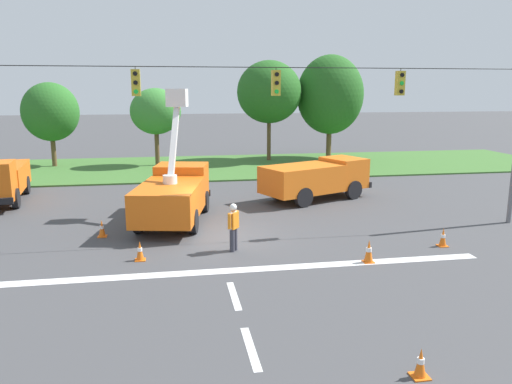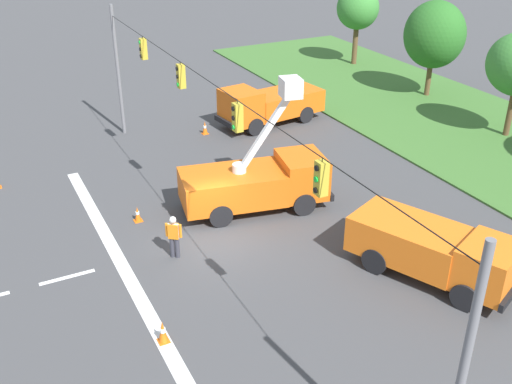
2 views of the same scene
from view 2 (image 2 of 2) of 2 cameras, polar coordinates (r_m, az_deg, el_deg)
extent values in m
plane|color=#424244|center=(24.38, -4.02, -4.48)|extent=(200.00, 200.00, 0.00)
cube|color=silver|center=(23.42, -12.74, -6.63)|extent=(17.60, 0.50, 0.01)
cube|color=silver|center=(23.17, -17.53, -7.74)|extent=(0.20, 2.00, 0.01)
cylinder|color=slate|center=(34.38, -13.00, 11.11)|extent=(0.20, 0.20, 7.20)
cylinder|color=black|center=(21.64, -4.59, 10.53)|extent=(26.00, 0.03, 0.03)
cylinder|color=black|center=(28.72, -10.77, 14.28)|extent=(0.02, 0.02, 0.10)
cube|color=gold|center=(28.84, -10.68, 13.25)|extent=(0.32, 0.28, 0.96)
cylinder|color=green|center=(28.73, -11.05, 13.82)|extent=(0.16, 0.05, 0.16)
cylinder|color=black|center=(28.80, -10.99, 13.20)|extent=(0.16, 0.05, 0.16)
cylinder|color=black|center=(28.88, -10.93, 12.59)|extent=(0.16, 0.05, 0.16)
cylinder|color=black|center=(24.18, -7.23, 12.09)|extent=(0.02, 0.02, 0.10)
cube|color=gold|center=(24.32, -7.16, 10.89)|extent=(0.32, 0.28, 0.96)
cylinder|color=black|center=(24.18, -7.56, 11.56)|extent=(0.16, 0.05, 0.16)
cylinder|color=black|center=(24.27, -7.52, 10.83)|extent=(0.16, 0.05, 0.16)
cylinder|color=green|center=(24.36, -7.47, 10.11)|extent=(0.16, 0.05, 0.16)
cylinder|color=black|center=(19.54, -1.79, 8.58)|extent=(0.02, 0.02, 0.10)
cube|color=gold|center=(19.71, -1.77, 7.12)|extent=(0.32, 0.28, 0.96)
cylinder|color=black|center=(19.54, -2.21, 7.93)|extent=(0.16, 0.05, 0.16)
cylinder|color=black|center=(19.65, -2.19, 7.05)|extent=(0.16, 0.05, 0.16)
cylinder|color=green|center=(19.76, -2.18, 6.18)|extent=(0.16, 0.05, 0.16)
cylinder|color=black|center=(15.41, 6.33, 3.09)|extent=(0.02, 0.02, 0.10)
cube|color=gold|center=(15.63, 6.23, 1.32)|extent=(0.32, 0.28, 0.96)
cylinder|color=black|center=(15.41, 5.79, 2.27)|extent=(0.16, 0.05, 0.16)
cylinder|color=green|center=(15.55, 5.74, 1.20)|extent=(0.16, 0.05, 0.16)
cylinder|color=black|center=(15.69, 5.68, 0.16)|extent=(0.16, 0.05, 0.16)
cylinder|color=brown|center=(48.67, 9.40, 13.56)|extent=(0.40, 0.40, 2.98)
ellipsoid|color=#387F33|center=(48.08, 9.67, 16.90)|extent=(3.28, 3.16, 3.20)
cylinder|color=brown|center=(42.18, 16.10, 10.31)|extent=(0.34, 0.34, 2.39)
ellipsoid|color=#286623|center=(41.47, 16.64, 14.17)|extent=(4.10, 3.79, 4.30)
cylinder|color=brown|center=(36.59, 22.99, 6.76)|extent=(0.33, 0.33, 2.55)
cube|color=orange|center=(25.79, -2.26, 0.49)|extent=(3.29, 4.80, 1.36)
cube|color=orange|center=(26.52, 4.36, 1.69)|extent=(2.69, 2.32, 1.76)
cube|color=#1E2838|center=(26.60, 5.72, 2.45)|extent=(2.07, 0.51, 0.79)
cube|color=black|center=(27.17, 6.34, 0.55)|extent=(2.45, 0.64, 0.30)
cylinder|color=black|center=(27.79, 3.03, 0.98)|extent=(0.47, 1.04, 1.00)
cylinder|color=black|center=(25.89, 4.60, -1.18)|extent=(0.47, 1.04, 1.00)
cylinder|color=black|center=(26.95, -4.42, 0.04)|extent=(0.47, 1.04, 1.00)
cylinder|color=black|center=(24.99, -3.37, -2.26)|extent=(0.47, 1.04, 1.00)
cylinder|color=silver|center=(25.48, -1.60, 2.30)|extent=(0.60, 0.60, 0.36)
cube|color=white|center=(25.16, 0.81, 5.61)|extent=(0.71, 2.41, 3.42)
cube|color=white|center=(24.84, 3.33, 9.92)|extent=(1.04, 0.96, 0.80)
cube|color=orange|center=(22.73, 14.35, -4.40)|extent=(4.68, 3.77, 1.39)
cube|color=orange|center=(21.89, 21.23, -6.59)|extent=(2.50, 2.75, 1.58)
cube|color=#1E2838|center=(21.62, 22.86, -6.49)|extent=(0.88, 1.85, 0.71)
cylinder|color=black|center=(23.23, 21.28, -6.84)|extent=(1.03, 0.66, 1.00)
cylinder|color=black|center=(21.51, 19.29, -9.44)|extent=(1.03, 0.66, 1.00)
cylinder|color=black|center=(24.18, 13.76, -4.19)|extent=(1.03, 0.66, 1.00)
cylinder|color=black|center=(22.53, 11.27, -6.44)|extent=(1.03, 0.66, 1.00)
cube|color=orange|center=(36.35, 2.74, 8.60)|extent=(2.89, 4.61, 1.29)
cube|color=orange|center=(34.58, -1.45, 8.13)|extent=(2.49, 2.13, 1.88)
cube|color=#1E2838|center=(34.15, -2.39, 8.44)|extent=(2.01, 0.35, 0.84)
cube|color=black|center=(34.35, -2.86, 6.57)|extent=(2.37, 0.45, 0.30)
cylinder|color=black|center=(34.17, -0.08, 6.22)|extent=(0.40, 1.03, 1.00)
cylinder|color=black|center=(35.89, -2.04, 7.27)|extent=(0.40, 1.03, 1.00)
cylinder|color=black|center=(36.20, 4.75, 7.37)|extent=(0.40, 1.03, 1.00)
cylinder|color=black|center=(37.82, 2.68, 8.32)|extent=(0.40, 1.03, 1.00)
cylinder|color=#383842|center=(23.19, -7.51, -5.26)|extent=(0.18, 0.18, 0.85)
cylinder|color=#383842|center=(23.25, -7.98, -5.21)|extent=(0.18, 0.18, 0.85)
cube|color=orange|center=(22.84, -7.86, -3.70)|extent=(0.44, 0.46, 0.60)
cube|color=silver|center=(22.84, -7.86, -3.70)|extent=(0.32, 0.38, 0.62)
cylinder|color=orange|center=(22.74, -7.21, -3.71)|extent=(0.11, 0.11, 0.55)
cylinder|color=orange|center=(22.90, -8.50, -3.56)|extent=(0.11, 0.11, 0.55)
sphere|color=tan|center=(22.62, -7.93, -2.77)|extent=(0.22, 0.22, 0.22)
sphere|color=white|center=(22.59, -7.93, -2.64)|extent=(0.26, 0.26, 0.26)
cube|color=orange|center=(28.25, -6.08, 0.22)|extent=(0.36, 0.36, 0.03)
cone|color=orange|center=(28.09, -6.11, 0.84)|extent=(0.26, 0.26, 0.66)
cylinder|color=white|center=(28.08, -6.12, 0.90)|extent=(0.16, 0.16, 0.12)
cube|color=orange|center=(19.62, -8.79, -13.84)|extent=(0.36, 0.36, 0.03)
cone|color=orange|center=(19.37, -8.88, -12.96)|extent=(0.31, 0.31, 0.76)
cylinder|color=white|center=(19.34, -8.89, -12.87)|extent=(0.19, 0.19, 0.14)
cube|color=orange|center=(28.46, 5.85, 0.45)|extent=(0.36, 0.36, 0.03)
cone|color=orange|center=(28.32, 5.88, 1.04)|extent=(0.25, 0.25, 0.62)
cylinder|color=white|center=(28.31, 5.88, 1.09)|extent=(0.15, 0.15, 0.11)
cube|color=orange|center=(26.05, -11.15, -2.69)|extent=(0.36, 0.36, 0.03)
cone|color=orange|center=(25.88, -11.22, -2.03)|extent=(0.26, 0.26, 0.66)
cylinder|color=white|center=(25.86, -11.23, -1.97)|extent=(0.16, 0.16, 0.12)
cube|color=orange|center=(34.65, -4.87, 5.57)|extent=(0.36, 0.36, 0.03)
cone|color=orange|center=(34.51, -4.89, 6.15)|extent=(0.29, 0.29, 0.73)
cylinder|color=white|center=(34.50, -4.90, 6.21)|extent=(0.18, 0.18, 0.13)
camera|label=1|loc=(24.72, -52.08, -0.13)|focal=35.00mm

